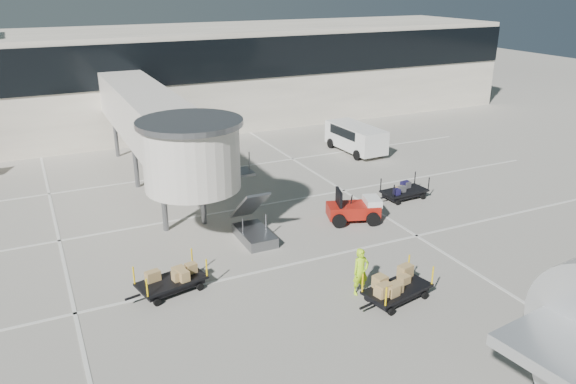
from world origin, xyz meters
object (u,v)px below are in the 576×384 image
baggage_tug (355,209)px  box_cart_far (171,280)px  suitcase_cart (404,192)px  minivan (355,136)px  box_cart_near (397,288)px  ground_worker (361,272)px

baggage_tug → box_cart_far: baggage_tug is taller
box_cart_far → suitcase_cart: bearing=3.9°
minivan → suitcase_cart: bearing=-107.8°
baggage_tug → minivan: bearing=76.3°
box_cart_near → minivan: minivan is taller
suitcase_cart → box_cart_far: box_cart_far is taller
box_cart_near → box_cart_far: 9.04m
baggage_tug → suitcase_cart: 4.45m
suitcase_cart → baggage_tug: bearing=-164.5°
baggage_tug → ground_worker: size_ratio=1.50×
suitcase_cart → ground_worker: size_ratio=1.66×
box_cart_near → ground_worker: bearing=122.0°
suitcase_cart → box_cart_near: size_ratio=0.95×
box_cart_near → ground_worker: (-1.03, 1.08, 0.44)m
baggage_tug → suitcase_cart: bearing=36.9°
box_cart_far → ground_worker: ground_worker is taller
suitcase_cart → minivan: minivan is taller
box_cart_near → ground_worker: ground_worker is taller
box_cart_far → minivan: bearing=26.1°
ground_worker → minivan: size_ratio=0.38×
box_cart_far → minivan: (17.16, 13.71, 0.67)m
box_cart_far → minivan: minivan is taller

